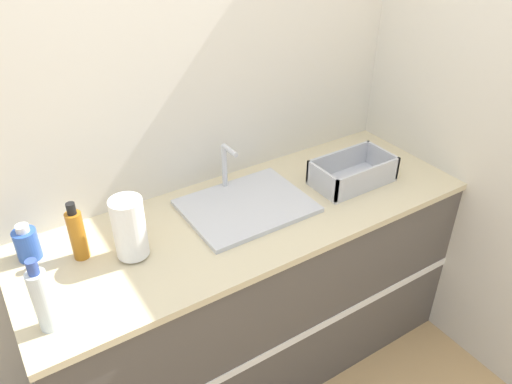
{
  "coord_description": "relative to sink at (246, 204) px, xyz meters",
  "views": [
    {
      "loc": [
        -0.91,
        -1.12,
        2.11
      ],
      "look_at": [
        0.0,
        0.3,
        1.02
      ],
      "focal_mm": 35.0,
      "sensor_mm": 36.0,
      "label": 1
    }
  ],
  "objects": [
    {
      "name": "wall_back",
      "position": [
        -0.0,
        0.31,
        0.38
      ],
      "size": [
        4.31,
        0.06,
        2.6
      ],
      "color": "beige",
      "rests_on": "ground_plane"
    },
    {
      "name": "wall_right",
      "position": [
        0.98,
        -0.05,
        0.38
      ],
      "size": [
        0.06,
        2.66,
        2.6
      ],
      "color": "beige",
      "rests_on": "ground_plane"
    },
    {
      "name": "counter_cabinet",
      "position": [
        -0.0,
        -0.05,
        -0.47
      ],
      "size": [
        1.94,
        0.69,
        0.9
      ],
      "color": "#514C47",
      "rests_on": "ground_plane"
    },
    {
      "name": "sink",
      "position": [
        0.0,
        0.0,
        0.0
      ],
      "size": [
        0.52,
        0.4,
        0.23
      ],
      "color": "silver",
      "rests_on": "counter_cabinet"
    },
    {
      "name": "paper_towel_roll",
      "position": [
        -0.52,
        -0.04,
        0.11
      ],
      "size": [
        0.12,
        0.12,
        0.25
      ],
      "color": "#4C4C51",
      "rests_on": "counter_cabinet"
    },
    {
      "name": "dish_rack",
      "position": [
        0.52,
        -0.09,
        0.03
      ],
      "size": [
        0.37,
        0.21,
        0.12
      ],
      "color": "#B7BABF",
      "rests_on": "counter_cabinet"
    },
    {
      "name": "bottle_amber",
      "position": [
        -0.68,
        0.05,
        0.09
      ],
      "size": [
        0.06,
        0.06,
        0.24
      ],
      "color": "#B26B19",
      "rests_on": "counter_cabinet"
    },
    {
      "name": "bottle_clear",
      "position": [
        -0.87,
        -0.23,
        0.1
      ],
      "size": [
        0.06,
        0.06,
        0.27
      ],
      "color": "silver",
      "rests_on": "counter_cabinet"
    },
    {
      "name": "bottle_blue",
      "position": [
        -0.85,
        0.15,
        0.05
      ],
      "size": [
        0.09,
        0.09,
        0.15
      ],
      "color": "#2D56B7",
      "rests_on": "counter_cabinet"
    }
  ]
}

